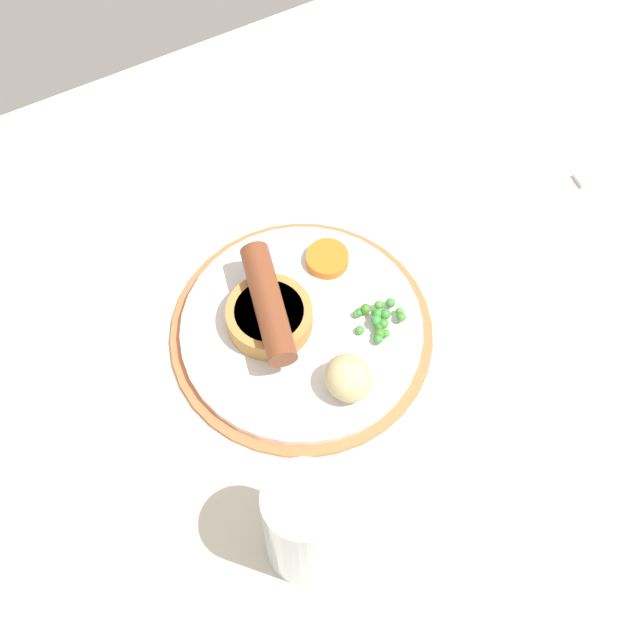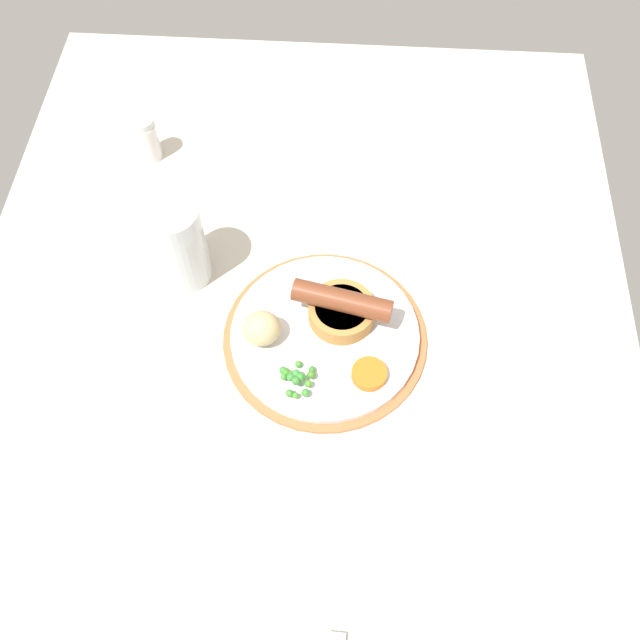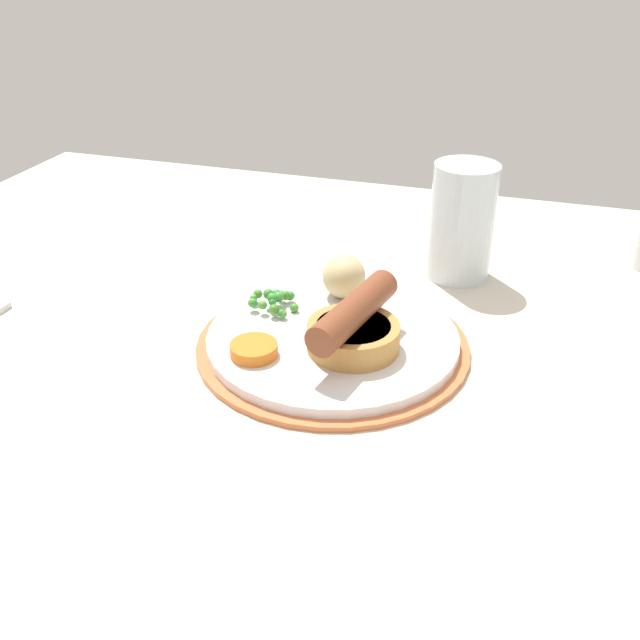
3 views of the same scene
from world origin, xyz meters
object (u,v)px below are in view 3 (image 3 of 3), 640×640
Objects in this scene: dinner_plate at (333,342)px; carrot_slice_2 at (254,349)px; sausage_pudding at (353,327)px; potato_chunk_2 at (344,276)px; drinking_glass at (462,222)px; pea_pile at (274,300)px.

carrot_slice_2 is (-5.23, -5.23, 1.36)cm from dinner_plate.
potato_chunk_2 is at bearing 32.82° from sausage_pudding.
dinner_plate is 2.03× the size of sausage_pudding.
drinking_glass is at bearing -4.84° from sausage_pudding.
drinking_glass is at bearing 64.90° from dinner_plate.
pea_pile is 21.33cm from drinking_glass.
pea_pile is (-8.69, 4.47, -1.09)cm from sausage_pudding.
carrot_slice_2 is 26.95cm from drinking_glass.
drinking_glass is at bearing 48.71° from potato_chunk_2.
sausage_pudding is at bearing -69.46° from potato_chunk_2.
potato_chunk_2 is (5.36, 4.41, 1.11)cm from pea_pile.
drinking_glass is at bearing 45.66° from pea_pile.
pea_pile is at bearing -134.34° from drinking_glass.
carrot_slice_2 reaches higher than dinner_plate.
potato_chunk_2 is at bearing 71.19° from carrot_slice_2.
dinner_plate is 4.08cm from sausage_pudding.
sausage_pudding is at bearing 24.60° from carrot_slice_2.
sausage_pudding is 2.96× the size of carrot_slice_2.
sausage_pudding is 2.46× the size of pea_pile.
potato_chunk_2 is 13.10cm from carrot_slice_2.
drinking_glass is (13.53, 22.95, 4.03)cm from carrot_slice_2.
potato_chunk_2 reaches higher than carrot_slice_2.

